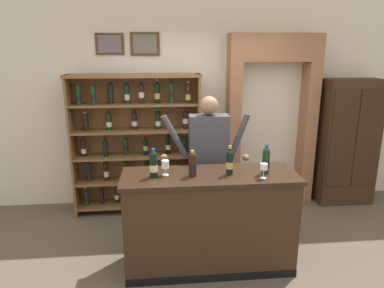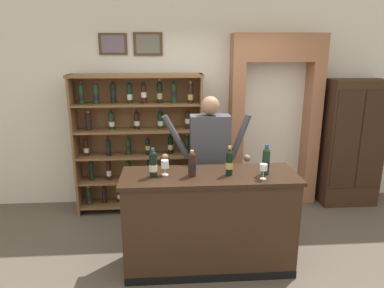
% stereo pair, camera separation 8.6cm
% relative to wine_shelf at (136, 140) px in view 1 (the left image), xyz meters
% --- Properties ---
extents(ground_plane, '(14.00, 14.00, 0.02)m').
position_rel_wine_shelf_xyz_m(ground_plane, '(0.80, -1.44, -1.04)').
color(ground_plane, brown).
extents(back_wall, '(12.00, 0.19, 3.41)m').
position_rel_wine_shelf_xyz_m(back_wall, '(0.80, 0.37, 0.67)').
color(back_wall, silver).
rests_on(back_wall, ground).
extents(wine_shelf, '(1.76, 0.37, 1.92)m').
position_rel_wine_shelf_xyz_m(wine_shelf, '(0.00, 0.00, 0.00)').
color(wine_shelf, brown).
rests_on(wine_shelf, ground).
extents(archway_doorway, '(1.29, 0.45, 2.45)m').
position_rel_wine_shelf_xyz_m(archway_doorway, '(1.93, 0.23, 0.36)').
color(archway_doorway, '#9E6647').
rests_on(archway_doorway, ground).
extents(side_cabinet, '(0.80, 0.41, 1.83)m').
position_rel_wine_shelf_xyz_m(side_cabinet, '(3.05, 0.00, -0.11)').
color(side_cabinet, '#382316').
rests_on(side_cabinet, ground).
extents(tasting_counter, '(1.76, 0.61, 1.03)m').
position_rel_wine_shelf_xyz_m(tasting_counter, '(0.81, -1.44, -0.52)').
color(tasting_counter, '#382316').
rests_on(tasting_counter, ground).
extents(shopkeeper, '(1.05, 0.22, 1.73)m').
position_rel_wine_shelf_xyz_m(shopkeeper, '(0.88, -0.83, 0.04)').
color(shopkeeper, '#2D3347').
rests_on(shopkeeper, ground).
extents(tasting_bottle_rosso, '(0.08, 0.08, 0.29)m').
position_rel_wine_shelf_xyz_m(tasting_bottle_rosso, '(0.25, -1.47, 0.13)').
color(tasting_bottle_rosso, black).
rests_on(tasting_bottle_rosso, tasting_counter).
extents(tasting_bottle_chianti, '(0.08, 0.08, 0.26)m').
position_rel_wine_shelf_xyz_m(tasting_bottle_chianti, '(0.63, -1.48, 0.12)').
color(tasting_bottle_chianti, black).
rests_on(tasting_bottle_chianti, tasting_counter).
extents(tasting_bottle_bianco, '(0.07, 0.07, 0.30)m').
position_rel_wine_shelf_xyz_m(tasting_bottle_bianco, '(1.00, -1.47, 0.13)').
color(tasting_bottle_bianco, black).
rests_on(tasting_bottle_bianco, tasting_counter).
extents(tasting_bottle_grappa, '(0.07, 0.07, 0.30)m').
position_rel_wine_shelf_xyz_m(tasting_bottle_grappa, '(1.36, -1.47, 0.14)').
color(tasting_bottle_grappa, black).
rests_on(tasting_bottle_grappa, tasting_counter).
extents(wine_glass_left, '(0.07, 0.07, 0.15)m').
position_rel_wine_shelf_xyz_m(wine_glass_left, '(1.30, -1.61, 0.10)').
color(wine_glass_left, silver).
rests_on(wine_glass_left, tasting_counter).
extents(wine_glass_spare, '(0.07, 0.07, 0.15)m').
position_rel_wine_shelf_xyz_m(wine_glass_spare, '(0.37, -1.43, 0.10)').
color(wine_glass_spare, silver).
rests_on(wine_glass_spare, tasting_counter).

